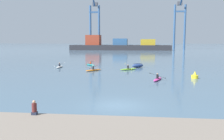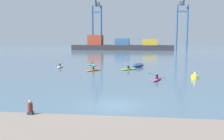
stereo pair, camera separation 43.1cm
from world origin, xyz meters
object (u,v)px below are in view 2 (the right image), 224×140
(container_barge, at_px, (121,46))
(seated_onlooker, at_px, (30,108))
(kayak_teal, at_px, (91,65))
(capsized_dinghy, at_px, (138,66))
(kayak_magenta, at_px, (157,79))
(kayak_lime, at_px, (129,69))
(gantry_crane_west, at_px, (97,19))
(kayak_orange, at_px, (94,70))
(channel_buoy, at_px, (195,76))
(kayak_white, at_px, (60,67))
(gantry_crane_west_mid, at_px, (182,19))

(container_barge, bearing_deg, seated_onlooker, -88.06)
(kayak_teal, xyz_separation_m, seated_onlooker, (3.52, -35.53, 0.87))
(capsized_dinghy, bearing_deg, kayak_magenta, -80.30)
(kayak_teal, relative_size, kayak_lime, 0.96)
(container_barge, relative_size, kayak_magenta, 15.84)
(gantry_crane_west, bearing_deg, kayak_teal, -80.48)
(kayak_orange, bearing_deg, channel_buoy, -23.72)
(seated_onlooker, bearing_deg, kayak_white, 105.56)
(channel_buoy, relative_size, kayak_magenta, 0.29)
(capsized_dinghy, relative_size, seated_onlooker, 3.02)
(kayak_white, bearing_deg, seated_onlooker, -74.44)
(kayak_magenta, distance_m, seated_onlooker, 19.88)
(gantry_crane_west, distance_m, kayak_orange, 102.00)
(gantry_crane_west_mid, relative_size, seated_onlooker, 37.84)
(gantry_crane_west_mid, xyz_separation_m, kayak_magenta, (-21.79, -114.50, -17.32))
(gantry_crane_west, bearing_deg, kayak_orange, -80.03)
(channel_buoy, relative_size, kayak_white, 0.29)
(kayak_teal, distance_m, seated_onlooker, 35.71)
(container_barge, height_order, gantry_crane_west, gantry_crane_west)
(kayak_orange, bearing_deg, gantry_crane_west_mid, 73.23)
(seated_onlooker, bearing_deg, kayak_orange, 92.64)
(kayak_teal, bearing_deg, kayak_lime, -40.57)
(channel_buoy, relative_size, kayak_lime, 0.32)
(capsized_dinghy, relative_size, kayak_magenta, 0.79)
(gantry_crane_west_mid, bearing_deg, container_barge, -158.77)
(kayak_lime, height_order, kayak_white, kayak_lime)
(kayak_white, bearing_deg, kayak_magenta, -36.92)
(kayak_magenta, xyz_separation_m, seated_onlooker, (-8.85, -17.78, 0.87))
(container_barge, height_order, capsized_dinghy, container_barge)
(container_barge, xyz_separation_m, gantry_crane_west_mid, (34.67, 13.47, 15.07))
(gantry_crane_west_mid, relative_size, kayak_white, 9.92)
(kayak_magenta, bearing_deg, kayak_white, 143.08)
(channel_buoy, relative_size, kayak_teal, 0.34)
(gantry_crane_west_mid, height_order, kayak_magenta, gantry_crane_west_mid)
(gantry_crane_west_mid, bearing_deg, kayak_teal, -109.45)
(kayak_magenta, bearing_deg, gantry_crane_west, 104.30)
(kayak_lime, bearing_deg, seated_onlooker, -99.25)
(container_barge, relative_size, kayak_orange, 18.15)
(seated_onlooker, bearing_deg, kayak_teal, 95.66)
(kayak_orange, bearing_deg, gantry_crane_west, 99.97)
(container_barge, relative_size, kayak_white, 15.85)
(capsized_dinghy, height_order, kayak_white, kayak_white)
(channel_buoy, distance_m, kayak_orange, 16.66)
(kayak_white, xyz_separation_m, seated_onlooker, (8.60, -30.89, 0.87))
(kayak_lime, bearing_deg, kayak_orange, -161.41)
(capsized_dinghy, xyz_separation_m, kayak_teal, (-9.81, 2.75, -0.18))
(gantry_crane_west, distance_m, capsized_dinghy, 97.58)
(gantry_crane_west_mid, relative_size, kayak_lime, 10.99)
(gantry_crane_west_mid, height_order, capsized_dinghy, gantry_crane_west_mid)
(kayak_magenta, height_order, seated_onlooker, seated_onlooker)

